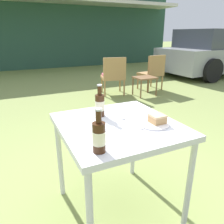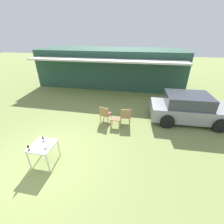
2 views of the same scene
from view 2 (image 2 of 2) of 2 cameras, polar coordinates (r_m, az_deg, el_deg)
name	(u,v)px [view 2 (image 2 of 2)]	position (r m, az deg, el deg)	size (l,w,h in m)	color
ground_plane	(46,161)	(6.22, -23.69, -16.73)	(60.00, 60.00, 0.00)	olive
cabin_building	(111,67)	(13.93, -0.22, 16.90)	(11.96, 5.44, 2.97)	#284C3D
parked_car	(188,108)	(8.67, 27.11, 1.25)	(3.90, 2.09, 1.45)	gray
wicker_chair_cushioned	(105,113)	(7.74, -2.58, -0.52)	(0.59, 0.56, 0.85)	#9E7547
wicker_chair_plain	(125,115)	(7.57, 5.16, -1.25)	(0.54, 0.51, 0.85)	#9E7547
garden_side_table	(115,120)	(7.37, 1.34, -2.96)	(0.46, 0.39, 0.42)	brown
patio_table	(42,147)	(5.80, -24.96, -11.94)	(0.79, 0.81, 0.74)	silver
cake_on_plate	(46,148)	(5.55, -23.96, -12.38)	(0.21, 0.21, 0.07)	white
cola_bottle_near	(43,139)	(5.85, -24.75, -9.48)	(0.07, 0.07, 0.24)	#381E0F
cola_bottle_far	(29,148)	(5.68, -29.19, -11.87)	(0.07, 0.07, 0.24)	#381E0F
fork	(44,148)	(5.58, -24.53, -12.52)	(0.17, 0.05, 0.01)	silver
loose_bottle_cap	(44,144)	(5.75, -24.32, -11.16)	(0.03, 0.03, 0.01)	silver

